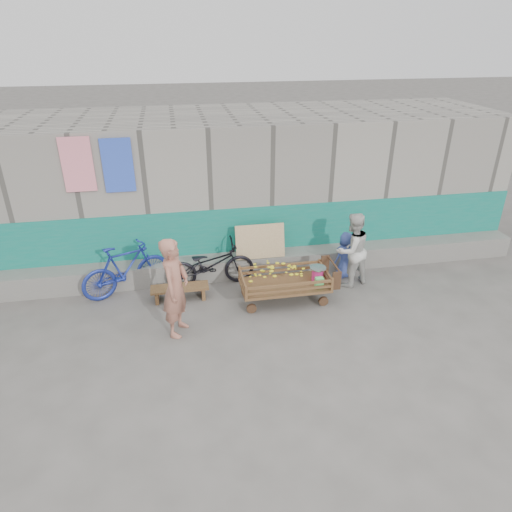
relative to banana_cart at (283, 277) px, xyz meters
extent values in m
plane|color=#54514C|center=(-0.54, -1.20, -0.52)|extent=(80.00, 80.00, 0.00)
cube|color=gray|center=(-0.54, 2.90, 0.98)|extent=(12.00, 3.00, 3.00)
cube|color=#097C69|center=(-0.54, 1.39, 0.18)|extent=(12.00, 0.03, 1.40)
cube|color=slate|center=(-0.54, 1.15, -0.29)|extent=(12.00, 0.50, 0.45)
cube|color=tan|center=(-0.24, 1.02, 0.28)|extent=(1.00, 0.19, 0.68)
cube|color=pink|center=(-3.54, 1.36, 1.93)|extent=(0.55, 0.03, 1.00)
cube|color=blue|center=(-2.84, 1.36, 1.88)|extent=(0.55, 0.03, 1.00)
cube|color=brown|center=(0.03, 0.00, -0.18)|extent=(1.64, 0.82, 0.05)
cylinder|color=#372117|center=(-0.65, -0.30, -0.43)|extent=(0.18, 0.05, 0.18)
cube|color=brown|center=(-0.76, -0.38, -0.03)|extent=(0.05, 0.05, 0.25)
cylinder|color=#372117|center=(-0.65, 0.30, -0.43)|extent=(0.18, 0.05, 0.18)
cube|color=brown|center=(-0.76, 0.38, -0.03)|extent=(0.05, 0.05, 0.25)
cylinder|color=#372117|center=(0.71, -0.30, -0.43)|extent=(0.18, 0.05, 0.18)
cube|color=brown|center=(0.82, -0.38, -0.03)|extent=(0.05, 0.05, 0.25)
cylinder|color=#372117|center=(0.71, 0.30, -0.43)|extent=(0.18, 0.05, 0.18)
cube|color=brown|center=(0.82, 0.38, -0.03)|extent=(0.05, 0.05, 0.25)
cube|color=brown|center=(0.03, -0.38, -0.06)|extent=(1.58, 0.04, 0.05)
cube|color=brown|center=(0.03, -0.38, 0.05)|extent=(1.58, 0.04, 0.05)
cube|color=brown|center=(0.03, 0.38, -0.06)|extent=(1.58, 0.04, 0.05)
cube|color=brown|center=(0.03, 0.38, 0.05)|extent=(1.58, 0.04, 0.05)
cube|color=brown|center=(-0.76, 0.00, -0.06)|extent=(0.04, 0.76, 0.05)
cube|color=brown|center=(-0.76, 0.00, 0.05)|extent=(0.04, 0.76, 0.05)
cube|color=brown|center=(0.82, 0.00, -0.06)|extent=(0.04, 0.76, 0.05)
cube|color=brown|center=(0.82, 0.00, 0.05)|extent=(0.04, 0.76, 0.05)
cylinder|color=#372117|center=(0.99, 0.00, 0.16)|extent=(0.04, 0.73, 0.04)
cube|color=#372117|center=(0.92, 0.34, 0.01)|extent=(0.16, 0.04, 0.36)
cube|color=#372117|center=(0.92, -0.33, 0.01)|extent=(0.16, 0.04, 0.36)
ellipsoid|color=yellow|center=(-0.06, 0.00, 0.05)|extent=(1.18, 0.64, 0.40)
cylinder|color=#E62A85|center=(0.67, 0.00, -0.04)|extent=(0.22, 0.22, 0.24)
cylinder|color=silver|center=(0.67, 0.00, 0.09)|extent=(0.03, 0.03, 0.05)
cylinder|color=silver|center=(0.67, 0.00, 0.13)|extent=(0.31, 0.31, 0.02)
cube|color=#59E270|center=(0.62, -0.25, -0.04)|extent=(0.15, 0.11, 0.20)
cube|color=brown|center=(-1.91, 0.42, -0.27)|extent=(1.09, 0.33, 0.04)
cube|color=brown|center=(-2.35, 0.42, -0.41)|extent=(0.07, 0.31, 0.22)
cube|color=brown|center=(-1.47, 0.42, -0.41)|extent=(0.07, 0.31, 0.22)
imported|color=#A76754|center=(-1.97, -0.63, 0.35)|extent=(0.63, 0.75, 1.74)
imported|color=silver|center=(1.47, 0.39, 0.24)|extent=(0.89, 0.79, 1.52)
imported|color=#364894|center=(1.47, 0.70, -0.02)|extent=(0.57, 0.49, 0.99)
imported|color=black|center=(-1.28, 0.85, -0.06)|extent=(1.79, 0.73, 0.92)
imported|color=#203199|center=(-2.90, 0.85, 0.00)|extent=(1.78, 1.12, 1.04)
camera|label=1|loc=(-1.85, -7.17, 4.15)|focal=32.00mm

